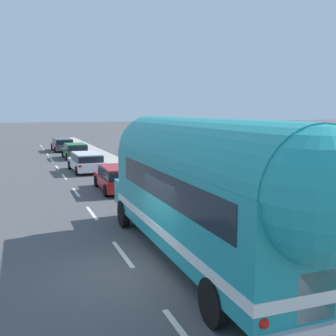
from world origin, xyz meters
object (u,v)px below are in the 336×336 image
object	(u,v)px
painted_bus	(207,186)
car_fourth	(62,144)
car_second	(86,161)
car_third	(75,150)
car_lead	(117,177)

from	to	relation	value
painted_bus	car_fourth	distance (m)	35.18
car_second	car_third	world-z (taller)	same
car_lead	car_third	world-z (taller)	same
car_second	car_third	distance (m)	8.49
car_lead	car_second	world-z (taller)	same
car_lead	car_third	size ratio (longest dim) A/B	1.02
car_lead	car_second	distance (m)	7.70
car_second	car_third	xyz separation A→B (m)	(0.39, 8.48, -0.01)
car_fourth	car_second	bearing A→B (deg)	-90.19
painted_bus	car_lead	bearing A→B (deg)	88.79
car_second	car_lead	bearing A→B (deg)	-86.92
car_third	car_fourth	xyz separation A→B (m)	(-0.34, 7.51, 0.02)
car_lead	car_second	size ratio (longest dim) A/B	0.91
painted_bus	car_second	xyz separation A→B (m)	(-0.17, 19.15, -1.51)
car_fourth	car_third	bearing A→B (deg)	-87.44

